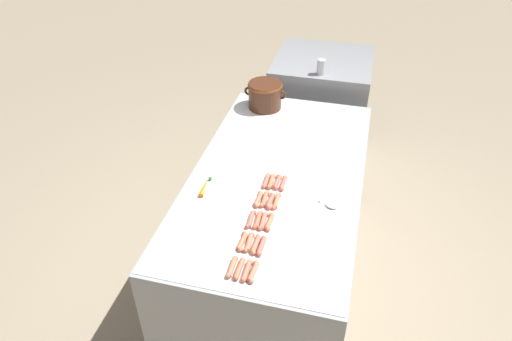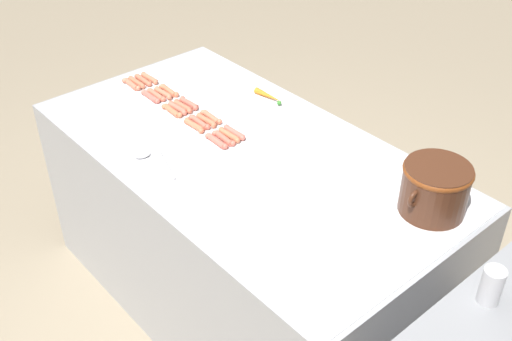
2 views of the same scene
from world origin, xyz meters
name	(u,v)px [view 2 (image 2 of 2)]	position (x,y,z in m)	size (l,w,h in m)	color
ground_plane	(245,298)	(0.00, 0.00, 0.00)	(20.00, 20.00, 0.00)	gray
griddle_counter	(245,230)	(0.00, 0.00, 0.46)	(1.04, 1.96, 0.92)	#9EA0A5
hot_dog_0	(149,78)	(-0.05, -0.81, 0.94)	(0.03, 0.14, 0.03)	#CB7253
hot_dog_1	(169,91)	(-0.05, -0.64, 0.94)	(0.04, 0.14, 0.03)	#D6704E
hot_dog_2	(189,103)	(-0.05, -0.47, 0.94)	(0.03, 0.14, 0.03)	#CA6352
hot_dog_3	(211,117)	(-0.05, -0.29, 0.94)	(0.03, 0.14, 0.03)	#D37154
hot_dog_4	(234,132)	(-0.05, -0.12, 0.94)	(0.03, 0.14, 0.03)	#CF6556
hot_dog_5	(143,80)	(-0.01, -0.82, 0.94)	(0.03, 0.14, 0.03)	#CD694E
hot_dog_6	(163,93)	(-0.01, -0.63, 0.94)	(0.03, 0.14, 0.03)	#CC7154
hot_dog_7	(183,106)	(-0.01, -0.46, 0.94)	(0.03, 0.14, 0.03)	#CD674C
hot_dog_8	(206,120)	(-0.02, -0.28, 0.94)	(0.03, 0.14, 0.03)	#CC6C4D
hot_dog_9	(229,135)	(-0.02, -0.12, 0.94)	(0.03, 0.14, 0.03)	#C96F4D
hot_dog_10	(137,82)	(0.02, -0.82, 0.94)	(0.03, 0.14, 0.03)	#CA6C4E
hot_dog_11	(156,95)	(0.02, -0.64, 0.94)	(0.03, 0.14, 0.03)	#D56D53
hot_dog_12	(177,108)	(0.02, -0.47, 0.94)	(0.03, 0.14, 0.03)	#D26B56
hot_dog_13	(199,122)	(0.02, -0.29, 0.94)	(0.03, 0.14, 0.03)	#D16552
hot_dog_14	(224,138)	(0.02, -0.11, 0.94)	(0.03, 0.14, 0.03)	#D56552
hot_dog_15	(131,84)	(0.06, -0.82, 0.94)	(0.03, 0.14, 0.03)	#D17155
hot_dog_16	(150,97)	(0.05, -0.64, 0.94)	(0.03, 0.14, 0.03)	#CB6355
hot_dog_17	(172,111)	(0.05, -0.46, 0.94)	(0.03, 0.14, 0.03)	#CF6F4D
hot_dog_18	(194,125)	(0.05, -0.29, 0.94)	(0.03, 0.14, 0.03)	#D86F4E
hot_dog_19	(216,141)	(0.06, -0.11, 0.94)	(0.03, 0.14, 0.03)	#D86655
bean_pot	(435,187)	(-0.27, 0.78, 1.03)	(0.32, 0.26, 0.20)	#472616
serving_spoon	(150,158)	(0.35, -0.20, 0.93)	(0.12, 0.27, 0.02)	#B7B7BC
carrot	(269,96)	(-0.39, -0.26, 0.94)	(0.05, 0.18, 0.03)	orange
soda_can	(492,285)	(0.09, 1.22, 1.10)	(0.07, 0.07, 0.13)	#BCBCC1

